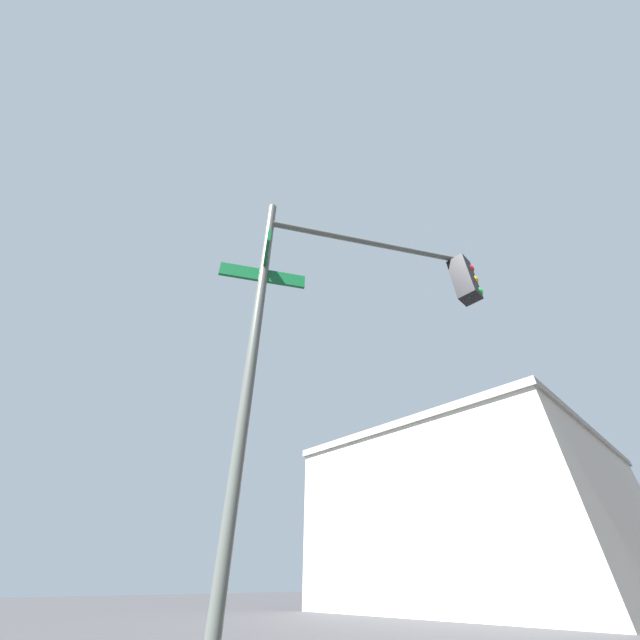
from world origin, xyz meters
TOP-DOWN VIEW (x-y plane):
  - traffic_signal_near at (-6.76, -5.41)m, footprint 2.18×3.38m
  - building_stucco at (-15.45, 17.47)m, footprint 15.19×19.23m

SIDE VIEW (x-z plane):
  - traffic_signal_near at x=-6.76m, z-range 1.25..7.16m
  - building_stucco at x=-15.45m, z-range 0.01..8.52m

